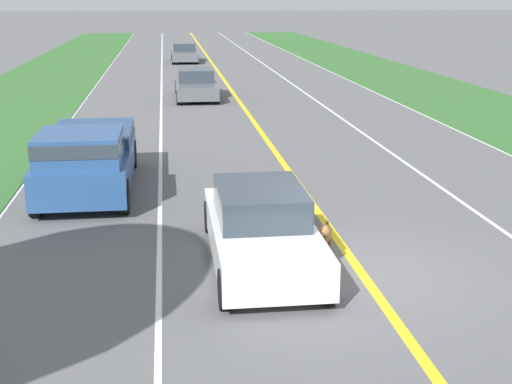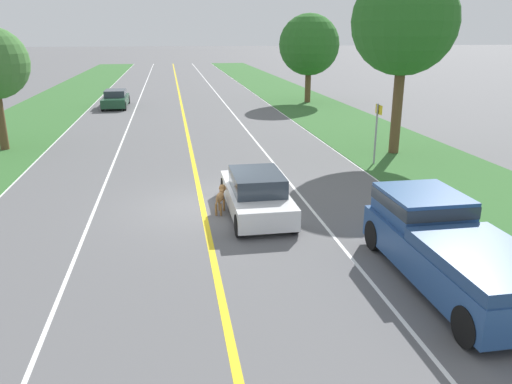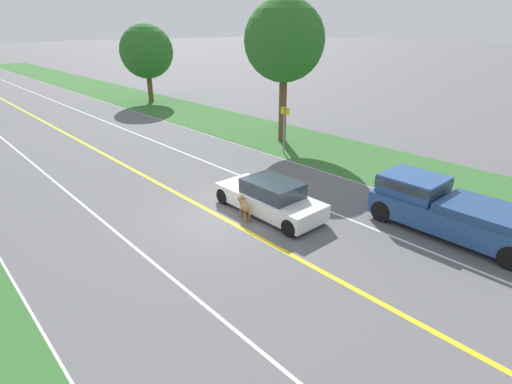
% 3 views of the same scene
% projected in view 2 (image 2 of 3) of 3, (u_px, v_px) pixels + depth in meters
% --- Properties ---
extents(ground_plane, '(400.00, 400.00, 0.00)m').
position_uv_depth(ground_plane, '(203.00, 207.00, 16.52)').
color(ground_plane, '#5B5B5E').
extents(centre_divider_line, '(0.18, 160.00, 0.01)m').
position_uv_depth(centre_divider_line, '(203.00, 207.00, 16.52)').
color(centre_divider_line, yellow).
rests_on(centre_divider_line, ground).
extents(lane_edge_line_right, '(0.14, 160.00, 0.01)m').
position_uv_depth(lane_edge_line_right, '(401.00, 196.00, 17.65)').
color(lane_edge_line_right, white).
rests_on(lane_edge_line_right, ground).
extents(lane_dash_same_dir, '(0.10, 160.00, 0.01)m').
position_uv_depth(lane_dash_same_dir, '(305.00, 201.00, 17.08)').
color(lane_dash_same_dir, white).
rests_on(lane_dash_same_dir, ground).
extents(lane_dash_oncoming, '(0.10, 160.00, 0.01)m').
position_uv_depth(lane_dash_oncoming, '(93.00, 213.00, 15.96)').
color(lane_dash_oncoming, white).
rests_on(lane_dash_oncoming, ground).
extents(grass_verge_right, '(6.00, 160.00, 0.03)m').
position_uv_depth(grass_verge_right, '(478.00, 191.00, 18.13)').
color(grass_verge_right, '#33662D').
rests_on(grass_verge_right, ground).
extents(ego_car, '(1.82, 4.58, 1.37)m').
position_uv_depth(ego_car, '(256.00, 194.00, 15.82)').
color(ego_car, white).
rests_on(ego_car, ground).
extents(dog, '(0.48, 1.17, 0.85)m').
position_uv_depth(dog, '(221.00, 196.00, 15.91)').
color(dog, olive).
rests_on(dog, ground).
extents(pickup_truck, '(2.13, 5.48, 1.73)m').
position_uv_depth(pickup_truck, '(448.00, 245.00, 11.41)').
color(pickup_truck, '#284C84').
rests_on(pickup_truck, ground).
extents(oncoming_car, '(1.80, 4.64, 1.30)m').
position_uv_depth(oncoming_car, '(116.00, 99.00, 38.37)').
color(oncoming_car, '#1E472D').
rests_on(oncoming_car, ground).
extents(roadside_tree_right_near, '(4.71, 4.71, 8.33)m').
position_uv_depth(roadside_tree_right_near, '(404.00, 22.00, 22.10)').
color(roadside_tree_right_near, brown).
rests_on(roadside_tree_right_near, ground).
extents(roadside_tree_right_far, '(4.81, 4.81, 6.99)m').
position_uv_depth(roadside_tree_right_far, '(309.00, 45.00, 39.74)').
color(roadside_tree_right_far, brown).
rests_on(roadside_tree_right_far, ground).
extents(street_sign, '(0.11, 0.64, 2.64)m').
position_uv_depth(street_sign, '(377.00, 127.00, 21.41)').
color(street_sign, gray).
rests_on(street_sign, ground).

